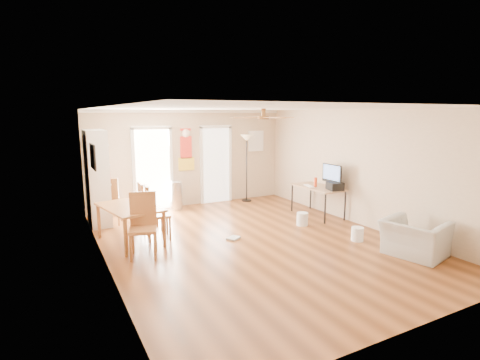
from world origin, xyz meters
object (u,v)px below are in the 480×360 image
computer_desk (317,201)px  bookshelf (97,178)px  trash_can (176,196)px  printer (335,186)px  dining_chair_near (143,226)px  wastebasket_a (302,219)px  armchair (415,238)px  torchiere_lamp (247,168)px  dining_chair_far (111,201)px  wastebasket_b (357,234)px  dining_table (130,224)px  dining_chair_right_a (150,207)px  dining_chair_right_b (158,212)px

computer_desk → bookshelf: bearing=159.8°
trash_can → printer: 4.07m
dining_chair_near → wastebasket_a: bearing=21.0°
dining_chair_near → wastebasket_a: (3.64, 0.23, -0.42)m
bookshelf → trash_can: (1.97, 0.42, -0.70)m
bookshelf → wastebasket_a: bearing=-40.6°
armchair → torchiere_lamp: bearing=-7.3°
computer_desk → dining_chair_near: bearing=-170.7°
dining_chair_far → printer: dining_chair_far is taller
printer → bookshelf: bearing=170.5°
bookshelf → wastebasket_b: bearing=-51.0°
dining_chair_far → computer_desk: bearing=179.8°
armchair → dining_table: bearing=40.6°
printer → wastebasket_b: bearing=-98.5°
printer → dining_chair_far: bearing=170.6°
bookshelf → torchiere_lamp: 4.11m
computer_desk → dining_chair_far: bearing=160.2°
dining_chair_right_a → wastebasket_a: size_ratio=3.58×
dining_table → dining_chair_right_a: 0.81m
bookshelf → trash_can: bookshelf is taller
computer_desk → wastebasket_b: computer_desk is taller
bookshelf → dining_chair_right_a: size_ratio=2.05×
printer → dining_table: bearing=-173.0°
bookshelf → armchair: bookshelf is taller
wastebasket_a → dining_chair_near: bearing=-176.4°
dining_chair_far → wastebasket_a: size_ratio=3.67×
bookshelf → computer_desk: (4.87, -1.79, -0.71)m
dining_chair_near → dining_chair_far: bearing=111.2°
dining_table → wastebasket_b: (4.00, -2.02, -0.23)m
dining_chair_right_a → printer: bearing=-105.3°
dining_chair_near → wastebasket_b: 4.15m
dining_chair_right_b → wastebasket_b: dining_chair_right_b is taller
dining_chair_right_a → wastebasket_a: (3.13, -1.23, -0.38)m
dining_chair_right_b → wastebasket_a: bearing=-92.4°
dining_chair_near → torchiere_lamp: torchiere_lamp is taller
dining_table → wastebasket_b: 4.49m
dining_chair_far → trash_can: dining_chair_far is taller
dining_chair_right_b → wastebasket_a: dining_chair_right_b is taller
dining_table → wastebasket_a: bearing=-10.2°
dining_table → trash_can: trash_can is taller
dining_chair_right_b → torchiere_lamp: bearing=-47.9°
torchiere_lamp → computer_desk: (0.79, -2.20, -0.59)m
dining_chair_right_a → armchair: (3.75, -3.65, -0.20)m
wastebasket_b → printer: bearing=66.3°
torchiere_lamp → armchair: 5.19m
dining_table → dining_chair_near: size_ratio=1.30×
torchiere_lamp → computer_desk: torchiere_lamp is taller
wastebasket_b → dining_chair_right_b: bearing=150.1°
dining_chair_near → torchiere_lamp: (3.68, 2.93, 0.39)m
armchair → wastebasket_a: bearing=0.6°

